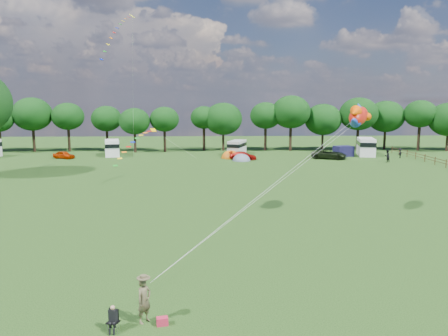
{
  "coord_description": "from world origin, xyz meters",
  "views": [
    {
      "loc": [
        -1.31,
        -25.95,
        9.22
      ],
      "look_at": [
        0.0,
        8.0,
        4.0
      ],
      "focal_mm": 35.0,
      "sensor_mm": 36.0,
      "label": 1
    }
  ],
  "objects_px": {
    "campervan_c": "(237,147)",
    "tent_orange": "(231,158)",
    "fish_kite": "(358,116)",
    "walker_a": "(387,156)",
    "tent_greyblue": "(241,161)",
    "kite_flyer": "(144,300)",
    "campervan_b": "(112,147)",
    "campervan_d": "(366,146)",
    "walker_b": "(400,153)",
    "car_a": "(64,155)",
    "car_c": "(243,156)",
    "camp_chair": "(113,315)",
    "car_d": "(329,154)"
  },
  "relations": [
    {
      "from": "tent_orange",
      "to": "campervan_d",
      "type": "bearing_deg",
      "value": 6.32
    },
    {
      "from": "car_d",
      "to": "tent_greyblue",
      "type": "xyz_separation_m",
      "value": [
        -14.25,
        -1.6,
        -0.75
      ]
    },
    {
      "from": "tent_orange",
      "to": "kite_flyer",
      "type": "bearing_deg",
      "value": -96.94
    },
    {
      "from": "car_a",
      "to": "tent_orange",
      "type": "distance_m",
      "value": 27.01
    },
    {
      "from": "tent_orange",
      "to": "walker_a",
      "type": "distance_m",
      "value": 24.27
    },
    {
      "from": "camp_chair",
      "to": "walker_b",
      "type": "xyz_separation_m",
      "value": [
        35.29,
        52.92,
        0.14
      ]
    },
    {
      "from": "kite_flyer",
      "to": "campervan_c",
      "type": "bearing_deg",
      "value": 31.45
    },
    {
      "from": "tent_greyblue",
      "to": "kite_flyer",
      "type": "bearing_deg",
      "value": -99.08
    },
    {
      "from": "campervan_d",
      "to": "tent_greyblue",
      "type": "distance_m",
      "value": 22.65
    },
    {
      "from": "fish_kite",
      "to": "walker_b",
      "type": "height_order",
      "value": "fish_kite"
    },
    {
      "from": "kite_flyer",
      "to": "camp_chair",
      "type": "distance_m",
      "value": 1.37
    },
    {
      "from": "car_c",
      "to": "camp_chair",
      "type": "xyz_separation_m",
      "value": [
        -9.52,
        -52.07,
        0.03
      ]
    },
    {
      "from": "campervan_b",
      "to": "tent_greyblue",
      "type": "distance_m",
      "value": 22.74
    },
    {
      "from": "car_a",
      "to": "camp_chair",
      "type": "xyz_separation_m",
      "value": [
        19.34,
        -54.25,
        0.04
      ]
    },
    {
      "from": "car_c",
      "to": "walker_b",
      "type": "height_order",
      "value": "walker_b"
    },
    {
      "from": "tent_orange",
      "to": "walker_b",
      "type": "distance_m",
      "value": 27.66
    },
    {
      "from": "kite_flyer",
      "to": "walker_a",
      "type": "height_order",
      "value": "kite_flyer"
    },
    {
      "from": "kite_flyer",
      "to": "camp_chair",
      "type": "bearing_deg",
      "value": 158.2
    },
    {
      "from": "kite_flyer",
      "to": "fish_kite",
      "type": "xyz_separation_m",
      "value": [
        14.47,
        16.63,
        7.09
      ]
    },
    {
      "from": "campervan_c",
      "to": "campervan_d",
      "type": "distance_m",
      "value": 22.08
    },
    {
      "from": "fish_kite",
      "to": "walker_a",
      "type": "xyz_separation_m",
      "value": [
        15.55,
        30.87,
        -7.11
      ]
    },
    {
      "from": "tent_greyblue",
      "to": "kite_flyer",
      "type": "distance_m",
      "value": 50.77
    },
    {
      "from": "campervan_d",
      "to": "camp_chair",
      "type": "relative_size",
      "value": 5.86
    },
    {
      "from": "car_c",
      "to": "fish_kite",
      "type": "xyz_separation_m",
      "value": [
        6.11,
        -34.8,
        7.43
      ]
    },
    {
      "from": "campervan_d",
      "to": "tent_orange",
      "type": "relative_size",
      "value": 1.87
    },
    {
      "from": "campervan_d",
      "to": "car_c",
      "type": "bearing_deg",
      "value": 115.25
    },
    {
      "from": "car_a",
      "to": "campervan_b",
      "type": "height_order",
      "value": "campervan_b"
    },
    {
      "from": "kite_flyer",
      "to": "tent_greyblue",
      "type": "bearing_deg",
      "value": 30.08
    },
    {
      "from": "car_d",
      "to": "walker_b",
      "type": "relative_size",
      "value": 3.54
    },
    {
      "from": "tent_greyblue",
      "to": "camp_chair",
      "type": "height_order",
      "value": "camp_chair"
    },
    {
      "from": "car_a",
      "to": "kite_flyer",
      "type": "bearing_deg",
      "value": -134.83
    },
    {
      "from": "campervan_c",
      "to": "fish_kite",
      "type": "xyz_separation_m",
      "value": [
        6.64,
        -41.17,
        6.73
      ]
    },
    {
      "from": "camp_chair",
      "to": "walker_b",
      "type": "relative_size",
      "value": 0.69
    },
    {
      "from": "campervan_b",
      "to": "tent_greyblue",
      "type": "xyz_separation_m",
      "value": [
        21.54,
        -7.15,
        -1.42
      ]
    },
    {
      "from": "tent_greyblue",
      "to": "walker_b",
      "type": "xyz_separation_m",
      "value": [
        26.12,
        2.15,
        0.78
      ]
    },
    {
      "from": "walker_b",
      "to": "campervan_b",
      "type": "bearing_deg",
      "value": -45.51
    },
    {
      "from": "camp_chair",
      "to": "car_d",
      "type": "bearing_deg",
      "value": 87.5
    },
    {
      "from": "campervan_c",
      "to": "tent_orange",
      "type": "height_order",
      "value": "campervan_c"
    },
    {
      "from": "campervan_b",
      "to": "tent_orange",
      "type": "xyz_separation_m",
      "value": [
        20.03,
        -3.86,
        -1.42
      ]
    },
    {
      "from": "campervan_d",
      "to": "tent_greyblue",
      "type": "height_order",
      "value": "campervan_d"
    },
    {
      "from": "car_c",
      "to": "tent_orange",
      "type": "xyz_separation_m",
      "value": [
        -1.86,
        1.98,
        -0.61
      ]
    },
    {
      "from": "campervan_c",
      "to": "camp_chair",
      "type": "xyz_separation_m",
      "value": [
        -8.99,
        -58.45,
        -0.67
      ]
    },
    {
      "from": "campervan_d",
      "to": "walker_a",
      "type": "relative_size",
      "value": 3.41
    },
    {
      "from": "car_a",
      "to": "campervan_d",
      "type": "relative_size",
      "value": 0.57
    },
    {
      "from": "campervan_b",
      "to": "campervan_d",
      "type": "relative_size",
      "value": 0.9
    },
    {
      "from": "car_a",
      "to": "campervan_b",
      "type": "xyz_separation_m",
      "value": [
        6.97,
        3.67,
        0.82
      ]
    },
    {
      "from": "fish_kite",
      "to": "campervan_c",
      "type": "bearing_deg",
      "value": 39.7
    },
    {
      "from": "camp_chair",
      "to": "walker_b",
      "type": "height_order",
      "value": "walker_b"
    },
    {
      "from": "tent_greyblue",
      "to": "fish_kite",
      "type": "height_order",
      "value": "fish_kite"
    },
    {
      "from": "campervan_d",
      "to": "walker_b",
      "type": "relative_size",
      "value": 4.04
    }
  ]
}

